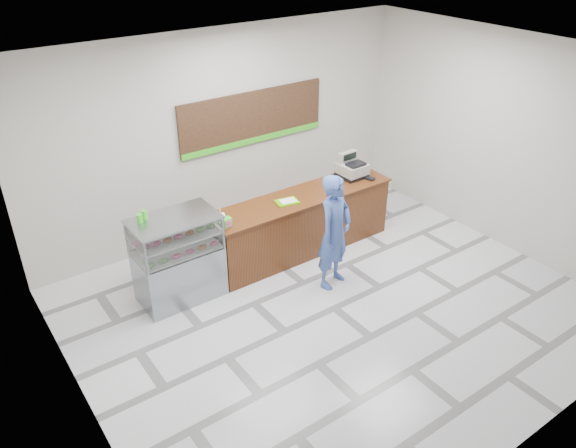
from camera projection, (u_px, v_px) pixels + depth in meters
floor at (334, 308)px, 8.14m from camera, size 7.00×7.00×0.00m
back_wall at (225, 134)px, 9.41m from camera, size 7.00×0.00×7.00m
ceiling at (347, 65)px, 6.42m from camera, size 7.00×7.00×0.00m
sales_counter at (302, 224)px, 9.26m from camera, size 3.26×0.76×1.03m
display_case at (178, 258)px, 8.07m from camera, size 1.22×0.72×1.33m
menu_board at (253, 118)px, 9.56m from camera, size 2.80×0.06×0.90m
cash_register at (352, 168)px, 9.59m from camera, size 0.44×0.46×0.41m
card_terminal at (369, 178)px, 9.54m from camera, size 0.14×0.20×0.04m
serving_tray at (287, 202)px, 8.81m from camera, size 0.40×0.32×0.02m
napkin_box at (220, 219)px, 8.22m from camera, size 0.18×0.18×0.12m
straw_cup at (220, 219)px, 8.22m from camera, size 0.09×0.09×0.13m
promo_box at (226, 223)px, 8.10m from camera, size 0.17×0.12×0.14m
donut_decal at (339, 186)px, 9.33m from camera, size 0.14×0.14×0.00m
green_cup_left at (140, 218)px, 7.61m from camera, size 0.08×0.08×0.12m
green_cup_right at (144, 215)px, 7.70m from camera, size 0.08×0.08×0.13m
customer at (335, 232)px, 8.26m from camera, size 0.76×0.62×1.80m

